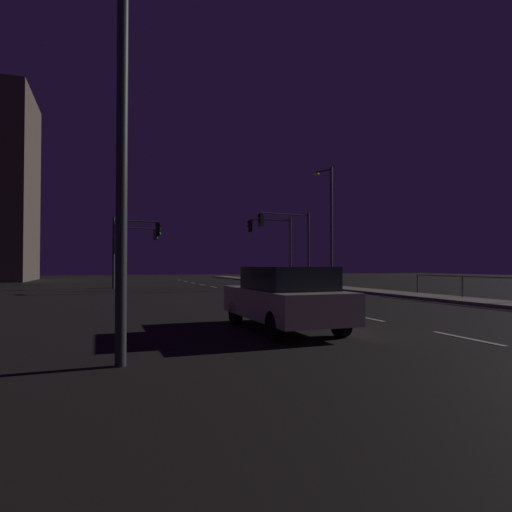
% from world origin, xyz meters
% --- Properties ---
extents(ground_plane, '(112.00, 112.00, 0.00)m').
position_xyz_m(ground_plane, '(0.00, 17.50, 0.00)').
color(ground_plane, black).
rests_on(ground_plane, ground).
extents(sidewalk_right, '(2.06, 77.00, 0.14)m').
position_xyz_m(sidewalk_right, '(7.38, 17.50, 0.07)').
color(sidewalk_right, gray).
rests_on(sidewalk_right, ground).
extents(lane_markings_center, '(0.14, 50.00, 0.01)m').
position_xyz_m(lane_markings_center, '(0.00, 21.00, 0.01)').
color(lane_markings_center, silver).
rests_on(lane_markings_center, ground).
extents(lane_edge_line, '(0.14, 53.00, 0.01)m').
position_xyz_m(lane_edge_line, '(6.10, 22.50, 0.01)').
color(lane_edge_line, silver).
rests_on(lane_edge_line, ground).
extents(car, '(1.89, 4.43, 1.57)m').
position_xyz_m(car, '(-3.32, 7.42, 0.82)').
color(car, beige).
rests_on(car, ground).
extents(traffic_light_near_right, '(4.36, 0.87, 5.47)m').
position_xyz_m(traffic_light_near_right, '(5.07, 26.95, 4.02)').
color(traffic_light_near_right, '#2D3033').
rests_on(traffic_light_near_right, sidewalk_right).
extents(traffic_light_mid_right, '(3.31, 0.35, 4.97)m').
position_xyz_m(traffic_light_mid_right, '(-5.60, 29.20, 3.48)').
color(traffic_light_mid_right, '#2D3033').
rests_on(traffic_light_mid_right, ground).
extents(traffic_light_near_left, '(3.65, 0.66, 5.39)m').
position_xyz_m(traffic_light_near_left, '(5.18, 30.36, 3.92)').
color(traffic_light_near_left, '#2D3033').
rests_on(traffic_light_near_left, sidewalk_right).
extents(traffic_light_far_center, '(3.59, 0.65, 5.13)m').
position_xyz_m(traffic_light_far_center, '(-5.09, 37.12, 3.61)').
color(traffic_light_far_center, '#2D3033').
rests_on(traffic_light_far_center, ground).
extents(street_lamp_mid_block, '(0.94, 1.51, 8.34)m').
position_xyz_m(street_lamp_mid_block, '(7.26, 24.65, 5.05)').
color(street_lamp_mid_block, '#38383D').
rests_on(street_lamp_mid_block, sidewalk_right).
extents(street_lamp_across_street, '(1.61, 0.36, 7.55)m').
position_xyz_m(street_lamp_across_street, '(-7.04, 4.74, 4.48)').
color(street_lamp_across_street, '#2D3033').
rests_on(street_lamp_across_street, ground).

